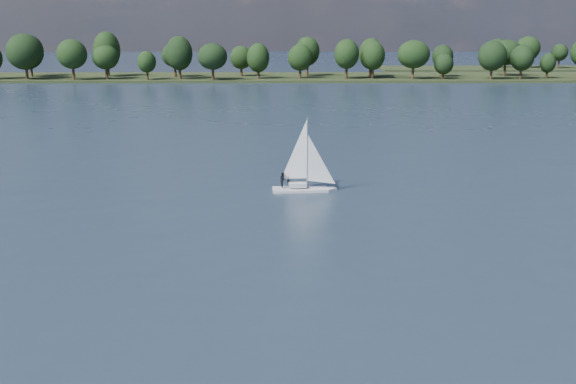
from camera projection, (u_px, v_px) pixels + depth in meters
name	position (u px, v px, depth m)	size (l,w,h in m)	color
ground	(240.00, 125.00, 121.40)	(700.00, 700.00, 0.00)	#233342
far_shore	(260.00, 78.00, 229.78)	(660.00, 40.00, 1.50)	black
sailboat	(301.00, 170.00, 72.41)	(6.85, 2.43, 8.84)	silver
treeline	(225.00, 56.00, 224.48)	(562.86, 73.92, 17.18)	black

